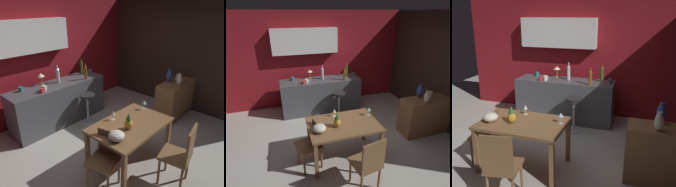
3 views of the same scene
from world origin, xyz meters
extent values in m
plane|color=#B7B2A8|center=(0.00, 0.00, 0.00)|extent=(9.00, 9.00, 0.00)
cube|color=maroon|center=(0.00, 2.10, 1.30)|extent=(5.20, 0.10, 2.60)
cube|color=white|center=(-0.30, 1.98, 1.85)|extent=(1.70, 0.32, 0.64)
cube|color=#33231E|center=(2.55, 0.30, 1.30)|extent=(0.10, 4.40, 2.60)
cube|color=brown|center=(-0.03, -0.43, 0.72)|extent=(1.26, 0.82, 0.04)
cube|color=brown|center=(-0.61, -0.07, 0.35)|extent=(0.06, 0.06, 0.70)
cube|color=brown|center=(0.56, -0.07, 0.35)|extent=(0.06, 0.06, 0.70)
cube|color=brown|center=(-0.61, -0.79, 0.35)|extent=(0.06, 0.06, 0.70)
cube|color=brown|center=(0.56, -0.79, 0.35)|extent=(0.06, 0.06, 0.70)
cube|color=#4C4C51|center=(-0.01, 1.52, 0.45)|extent=(2.10, 0.60, 0.90)
cube|color=olive|center=(1.99, -0.18, 0.41)|extent=(1.10, 0.44, 0.82)
cube|color=brown|center=(-0.68, -0.48, 0.45)|extent=(0.48, 0.48, 0.04)
cube|color=brown|center=(-0.50, -0.44, 0.64)|extent=(0.12, 0.38, 0.39)
cylinder|color=brown|center=(-0.79, -0.67, 0.21)|extent=(0.04, 0.04, 0.43)
cylinder|color=brown|center=(-0.87, -0.36, 0.21)|extent=(0.04, 0.04, 0.43)
cylinder|color=brown|center=(-0.48, -0.60, 0.21)|extent=(0.04, 0.04, 0.43)
cylinder|color=brown|center=(-0.56, -0.29, 0.21)|extent=(0.04, 0.04, 0.43)
cube|color=brown|center=(0.07, -1.16, 0.47)|extent=(0.46, 0.46, 0.04)
cube|color=brown|center=(0.10, -1.34, 0.72)|extent=(0.38, 0.09, 0.50)
cylinder|color=brown|center=(-0.11, -1.03, 0.22)|extent=(0.04, 0.04, 0.45)
cylinder|color=brown|center=(0.20, -0.97, 0.22)|extent=(0.04, 0.04, 0.45)
cylinder|color=brown|center=(-0.06, -1.34, 0.22)|extent=(0.04, 0.04, 0.45)
cylinder|color=brown|center=(0.26, -1.29, 0.22)|extent=(0.04, 0.04, 0.45)
cylinder|color=#262323|center=(0.34, 1.00, 0.68)|extent=(0.32, 0.32, 0.04)
cylinder|color=silver|center=(0.34, 1.00, 0.34)|extent=(0.04, 0.04, 0.66)
cylinder|color=silver|center=(0.34, 1.00, 0.01)|extent=(0.34, 0.34, 0.03)
cylinder|color=silver|center=(0.51, -0.30, 0.74)|extent=(0.06, 0.06, 0.00)
cylinder|color=silver|center=(0.51, -0.30, 0.79)|extent=(0.01, 0.01, 0.10)
cone|color=silver|center=(0.51, -0.30, 0.87)|extent=(0.08, 0.08, 0.06)
cylinder|color=silver|center=(-0.12, -0.15, 0.74)|extent=(0.07, 0.07, 0.00)
cylinder|color=silver|center=(-0.12, -0.15, 0.79)|extent=(0.01, 0.01, 0.08)
cone|color=silver|center=(-0.12, -0.15, 0.86)|extent=(0.07, 0.07, 0.07)
ellipsoid|color=gold|center=(-0.17, -0.50, 0.82)|extent=(0.12, 0.12, 0.16)
cone|color=#2D6B28|center=(-0.17, -0.50, 0.95)|extent=(0.09, 0.09, 0.10)
ellipsoid|color=beige|center=(-0.49, -0.55, 0.80)|extent=(0.22, 0.22, 0.13)
cylinder|color=#475623|center=(0.75, 1.64, 1.04)|extent=(0.07, 0.07, 0.28)
sphere|color=#475623|center=(0.75, 1.64, 1.18)|extent=(0.07, 0.07, 0.07)
cylinder|color=#475623|center=(0.75, 1.64, 1.23)|extent=(0.03, 0.03, 0.06)
cylinder|color=silver|center=(0.05, 1.57, 1.03)|extent=(0.07, 0.07, 0.27)
sphere|color=silver|center=(0.05, 1.57, 1.17)|extent=(0.07, 0.07, 0.07)
cylinder|color=silver|center=(0.05, 1.57, 1.23)|extent=(0.03, 0.03, 0.08)
cylinder|color=#8C5114|center=(0.59, 1.30, 1.03)|extent=(0.07, 0.07, 0.26)
sphere|color=#8C5114|center=(0.59, 1.30, 1.16)|extent=(0.07, 0.07, 0.07)
cylinder|color=#8C5114|center=(0.59, 1.30, 1.21)|extent=(0.03, 0.03, 0.07)
cylinder|color=teal|center=(-0.73, 1.67, 0.95)|extent=(0.08, 0.08, 0.09)
torus|color=teal|center=(-0.68, 1.67, 0.95)|extent=(0.05, 0.01, 0.05)
cylinder|color=white|center=(-0.40, 1.38, 0.95)|extent=(0.09, 0.09, 0.10)
torus|color=white|center=(-0.35, 1.38, 0.96)|extent=(0.05, 0.01, 0.05)
cylinder|color=#515660|center=(0.94, 1.56, 0.95)|extent=(0.09, 0.09, 0.09)
torus|color=#515660|center=(0.99, 1.56, 0.95)|extent=(0.05, 0.01, 0.05)
cylinder|color=red|center=(-0.49, 1.32, 0.94)|extent=(0.08, 0.08, 0.09)
torus|color=red|center=(-0.44, 1.32, 0.95)|extent=(0.05, 0.01, 0.05)
cylinder|color=#A58447|center=(-0.26, 1.71, 0.91)|extent=(0.08, 0.08, 0.02)
cylinder|color=#A58447|center=(-0.26, 1.71, 1.00)|extent=(0.02, 0.02, 0.16)
cone|color=beige|center=(-0.26, 1.71, 1.11)|extent=(0.15, 0.15, 0.07)
cylinder|color=white|center=(2.10, -0.11, 0.88)|extent=(0.07, 0.07, 0.13)
ellipsoid|color=yellow|center=(2.10, -0.11, 0.96)|extent=(0.01, 0.01, 0.03)
ellipsoid|color=beige|center=(1.83, -0.29, 0.94)|extent=(0.11, 0.11, 0.23)
cylinder|color=beige|center=(1.83, -0.29, 1.06)|extent=(0.06, 0.06, 0.02)
ellipsoid|color=#334C8C|center=(1.87, -0.03, 0.96)|extent=(0.13, 0.13, 0.27)
cylinder|color=#334C8C|center=(1.87, -0.03, 1.10)|extent=(0.07, 0.07, 0.02)
camera|label=1|loc=(-2.30, -2.13, 2.45)|focal=33.99mm
camera|label=2|loc=(-0.96, -3.12, 2.57)|focal=30.15mm
camera|label=3|loc=(1.62, -3.50, 2.25)|focal=40.98mm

